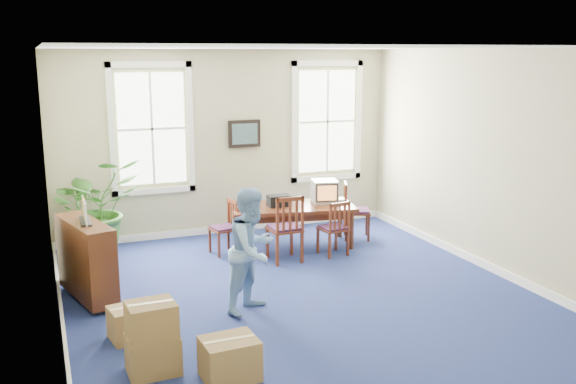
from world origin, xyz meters
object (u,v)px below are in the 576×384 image
object	(u,v)px
chair_near_left	(284,228)
potted_plant	(95,208)
conference_table	(293,225)
cardboard_boxes	(170,329)
crt_tv	(325,191)
man	(252,250)
credenza	(87,263)

from	to	relation	value
chair_near_left	potted_plant	xyz separation A→B (m)	(-2.66, 1.30, 0.26)
conference_table	cardboard_boxes	distance (m)	4.36
crt_tv	conference_table	bearing A→B (deg)	-162.93
chair_near_left	cardboard_boxes	size ratio (longest dim) A/B	0.77
crt_tv	man	world-z (taller)	man
man	cardboard_boxes	size ratio (longest dim) A/B	1.14
conference_table	man	world-z (taller)	man
credenza	man	bearing A→B (deg)	-45.67
chair_near_left	man	world-z (taller)	man
credenza	crt_tv	bearing A→B (deg)	2.80
crt_tv	man	bearing A→B (deg)	-118.12
conference_table	cardboard_boxes	world-z (taller)	cardboard_boxes
potted_plant	cardboard_boxes	world-z (taller)	potted_plant
conference_table	credenza	world-z (taller)	credenza
potted_plant	chair_near_left	bearing A→B (deg)	-26.01
potted_plant	man	bearing A→B (deg)	-61.59
man	potted_plant	bearing A→B (deg)	82.22
man	credenza	world-z (taller)	man
crt_tv	potted_plant	size ratio (longest dim) A/B	0.28
conference_table	crt_tv	world-z (taller)	crt_tv
man	potted_plant	world-z (taller)	potted_plant
potted_plant	cardboard_boxes	bearing A→B (deg)	-84.91
credenza	cardboard_boxes	distance (m)	2.26
conference_table	chair_near_left	distance (m)	0.82
credenza	cardboard_boxes	xyz separation A→B (m)	(0.64, -2.17, -0.11)
conference_table	credenza	bearing A→B (deg)	-148.84
chair_near_left	credenza	world-z (taller)	chair_near_left
cardboard_boxes	potted_plant	bearing A→B (deg)	95.09
crt_tv	chair_near_left	distance (m)	1.29
cardboard_boxes	chair_near_left	bearing A→B (deg)	49.80
conference_table	man	size ratio (longest dim) A/B	1.29
credenza	potted_plant	world-z (taller)	potted_plant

